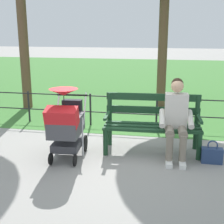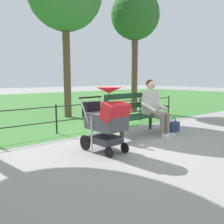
{
  "view_description": "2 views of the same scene",
  "coord_description": "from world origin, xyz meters",
  "px_view_note": "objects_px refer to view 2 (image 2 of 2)",
  "views": [
    {
      "loc": [
        -0.93,
        5.02,
        2.03
      ],
      "look_at": [
        -0.05,
        0.21,
        0.73
      ],
      "focal_mm": 50.64,
      "sensor_mm": 36.0,
      "label": 1
    },
    {
      "loc": [
        3.15,
        3.71,
        1.3
      ],
      "look_at": [
        0.17,
        0.07,
        0.63
      ],
      "focal_mm": 37.91,
      "sensor_mm": 36.0,
      "label": 2
    }
  ],
  "objects_px": {
    "stroller": "(106,119)",
    "handbag": "(173,126)",
    "person_on_bench": "(154,105)",
    "park_bench": "(136,112)",
    "tree_far_right": "(135,17)"
  },
  "relations": [
    {
      "from": "park_bench",
      "to": "handbag",
      "type": "xyz_separation_m",
      "value": [
        -0.96,
        0.37,
        -0.4
      ]
    },
    {
      "from": "handbag",
      "to": "person_on_bench",
      "type": "bearing_deg",
      "value": -14.23
    },
    {
      "from": "tree_far_right",
      "to": "handbag",
      "type": "bearing_deg",
      "value": 60.51
    },
    {
      "from": "park_bench",
      "to": "tree_far_right",
      "type": "relative_size",
      "value": 0.35
    },
    {
      "from": "stroller",
      "to": "handbag",
      "type": "relative_size",
      "value": 3.11
    },
    {
      "from": "person_on_bench",
      "to": "stroller",
      "type": "distance_m",
      "value": 1.74
    },
    {
      "from": "park_bench",
      "to": "handbag",
      "type": "relative_size",
      "value": 4.39
    },
    {
      "from": "handbag",
      "to": "stroller",
      "type": "bearing_deg",
      "value": 5.66
    },
    {
      "from": "park_bench",
      "to": "stroller",
      "type": "height_order",
      "value": "stroller"
    },
    {
      "from": "stroller",
      "to": "tree_far_right",
      "type": "xyz_separation_m",
      "value": [
        -4.11,
        -3.48,
        3.04
      ]
    },
    {
      "from": "person_on_bench",
      "to": "tree_far_right",
      "type": "bearing_deg",
      "value": -127.79
    },
    {
      "from": "tree_far_right",
      "to": "stroller",
      "type": "bearing_deg",
      "value": 40.22
    },
    {
      "from": "park_bench",
      "to": "person_on_bench",
      "type": "relative_size",
      "value": 1.27
    },
    {
      "from": "person_on_bench",
      "to": "stroller",
      "type": "xyz_separation_m",
      "value": [
        1.7,
        0.37,
        -0.08
      ]
    },
    {
      "from": "stroller",
      "to": "handbag",
      "type": "height_order",
      "value": "stroller"
    }
  ]
}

